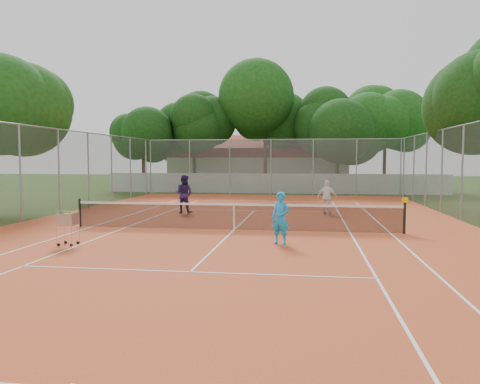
# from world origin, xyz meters

# --- Properties ---
(ground) EXTENTS (120.00, 120.00, 0.00)m
(ground) POSITION_xyz_m (0.00, 0.00, 0.00)
(ground) COLOR #1B3B10
(ground) RESTS_ON ground
(court_pad) EXTENTS (18.00, 34.00, 0.02)m
(court_pad) POSITION_xyz_m (0.00, 0.00, 0.01)
(court_pad) COLOR #C24E25
(court_pad) RESTS_ON ground
(court_lines) EXTENTS (10.98, 23.78, 0.01)m
(court_lines) POSITION_xyz_m (0.00, 0.00, 0.02)
(court_lines) COLOR white
(court_lines) RESTS_ON court_pad
(tennis_net) EXTENTS (11.88, 0.10, 0.98)m
(tennis_net) POSITION_xyz_m (0.00, 0.00, 0.51)
(tennis_net) COLOR black
(tennis_net) RESTS_ON court_pad
(perimeter_fence) EXTENTS (18.00, 34.00, 4.00)m
(perimeter_fence) POSITION_xyz_m (0.00, 0.00, 2.00)
(perimeter_fence) COLOR slate
(perimeter_fence) RESTS_ON ground
(boundary_wall) EXTENTS (26.00, 0.30, 1.50)m
(boundary_wall) POSITION_xyz_m (0.00, 19.00, 0.75)
(boundary_wall) COLOR white
(boundary_wall) RESTS_ON ground
(clubhouse) EXTENTS (16.40, 9.00, 4.40)m
(clubhouse) POSITION_xyz_m (-2.00, 29.00, 2.20)
(clubhouse) COLOR beige
(clubhouse) RESTS_ON ground
(tropical_trees) EXTENTS (29.00, 19.00, 10.00)m
(tropical_trees) POSITION_xyz_m (0.00, 22.00, 5.00)
(tropical_trees) COLOR black
(tropical_trees) RESTS_ON ground
(player_near) EXTENTS (0.68, 0.58, 1.59)m
(player_near) POSITION_xyz_m (1.83, -2.62, 0.81)
(player_near) COLOR #1B9EEA
(player_near) RESTS_ON court_pad
(player_far_left) EXTENTS (1.01, 0.86, 1.82)m
(player_far_left) POSITION_xyz_m (-3.22, 5.07, 0.93)
(player_far_left) COLOR #241848
(player_far_left) RESTS_ON court_pad
(player_far_right) EXTENTS (1.01, 0.65, 1.59)m
(player_far_right) POSITION_xyz_m (3.54, 5.57, 0.81)
(player_far_right) COLOR white
(player_far_right) RESTS_ON court_pad
(ball_hopper) EXTENTS (0.62, 0.62, 1.08)m
(ball_hopper) POSITION_xyz_m (-4.40, -3.74, 0.56)
(ball_hopper) COLOR silver
(ball_hopper) RESTS_ON court_pad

